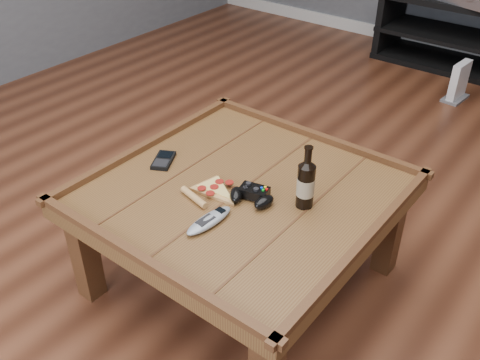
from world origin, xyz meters
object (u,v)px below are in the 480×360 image
Objects in this scene: media_console at (477,38)px; game_console at (459,83)px; game_controller at (252,195)px; smartphone at (163,160)px; pizza_slice at (211,190)px; coffee_table at (242,202)px; remote_control at (209,220)px; beer_bottle at (306,183)px.

media_console reaches higher than game_console.
smartphone is (-0.42, -0.01, -0.01)m from game_controller.
pizza_slice is 1.85× the size of smartphone.
remote_control reaches higher than coffee_table.
media_console reaches higher than pizza_slice.
remote_control is (-0.03, -0.19, -0.01)m from game_controller.
coffee_table is 0.13m from pizza_slice.
game_controller is 1.21× the size of smartphone.
pizza_slice is at bearing -175.12° from game_controller.
media_console is 0.57m from game_console.
media_console is 5.29× the size of pizza_slice.
coffee_table is 5.18× the size of remote_control.
coffee_table is 4.00× the size of game_console.
beer_bottle is at bearing -81.25° from game_console.
media_console is at bearing 104.29° from game_console.
game_controller is 2.26m from game_console.
remote_control is (0.04, -2.97, 0.22)m from media_console.
game_controller is (0.07, -2.78, 0.23)m from media_console.
pizza_slice is at bearing -35.84° from smartphone.
media_console is 2.98m from remote_control.
remote_control reaches higher than smartphone.
beer_bottle is (0.23, 0.06, 0.15)m from coffee_table.
game_controller is at bearing 31.06° from pizza_slice.
smartphone is (-0.35, -0.04, 0.07)m from coffee_table.
media_console is 2.84m from pizza_slice.
pizza_slice is at bearing 132.04° from remote_control.
coffee_table is at bearing 140.46° from game_controller.
remote_control is at bearing -113.31° from game_controller.
beer_bottle reaches higher than pizza_slice.
pizza_slice is 1.03× the size of game_console.
game_controller reaches higher than pizza_slice.
remote_control reaches higher than game_console.
media_console is at bearing 54.80° from smartphone.
media_console is 2.79m from game_controller.
pizza_slice is 2.31m from game_console.
game_console is at bearing 92.56° from remote_control.
remote_control is (0.11, -0.14, 0.01)m from pizza_slice.
game_console is at bearing 93.69° from beer_bottle.
media_console reaches higher than remote_control.
beer_bottle is 1.64× the size of smartphone.
game_controller is 0.19m from remote_control.
beer_bottle reaches higher than coffee_table.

